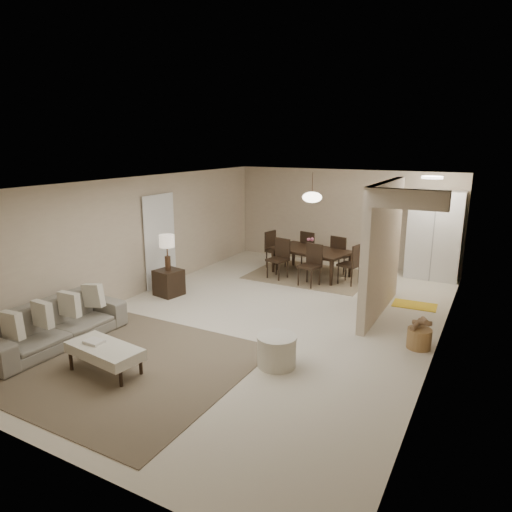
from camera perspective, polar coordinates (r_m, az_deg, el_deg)
The scene contains 22 objects.
floor at distance 8.61m, azimuth 1.14°, elevation -7.65°, with size 9.00×9.00×0.00m, color beige.
ceiling at distance 8.03m, azimuth 1.22°, elevation 9.17°, with size 9.00×9.00×0.00m, color white.
back_wall at distance 12.33m, azimuth 10.86°, elevation 4.78°, with size 6.00×6.00×0.00m, color tan.
left_wall at distance 9.93m, azimuth -14.40°, elevation 2.39°, with size 9.00×9.00×0.00m, color tan.
right_wall at distance 7.40m, azimuth 22.31°, elevation -2.17°, with size 9.00×9.00×0.00m, color tan.
partition at distance 8.78m, azimuth 15.51°, elevation 0.82°, with size 0.15×2.50×2.50m, color tan.
doorway at distance 10.40m, azimuth -11.97°, elevation 1.74°, with size 0.04×0.90×2.04m, color black.
pantry_cabinet at distance 11.54m, azimuth 21.44°, elevation 2.42°, with size 1.20×0.55×2.10m, color white.
flush_light at distance 10.43m, azimuth 21.16°, elevation 9.15°, with size 0.44×0.44×0.05m, color white.
living_rug at distance 7.07m, azimuth -15.26°, elevation -13.17°, with size 3.20×3.20×0.01m, color brown.
sofa at distance 8.08m, azimuth -23.94°, elevation -7.84°, with size 0.90×2.30×0.67m, color gray.
ottoman_bench at distance 6.88m, azimuth -18.41°, elevation -11.22°, with size 1.21×0.66×0.41m.
side_table at distance 9.91m, azimuth -10.85°, elevation -3.27°, with size 0.50×0.50×0.55m, color black.
table_lamp at distance 9.69m, azimuth -11.08°, elevation 1.47°, with size 0.32×0.32×0.76m.
round_pouf at distance 6.78m, azimuth 2.60°, elevation -11.78°, with size 0.59×0.59×0.46m, color silver.
wicker_basket at distance 7.78m, azimuth 19.71°, elevation -9.68°, with size 0.38×0.38×0.32m, color brown.
dining_rug at distance 11.29m, azimuth 6.74°, elevation -2.39°, with size 2.80×2.10×0.01m, color #8B7856.
dining_table at distance 11.21m, azimuth 6.79°, elevation -0.81°, with size 1.87×1.04×0.66m, color black.
dining_chairs at distance 11.17m, azimuth 6.81°, elevation -0.07°, with size 2.59×2.09×0.95m.
vase at distance 11.11m, azimuth 6.84°, elevation 1.20°, with size 0.14×0.14×0.15m, color white.
yellow_mat at distance 9.73m, azimuth 19.21°, elevation -5.82°, with size 0.84×0.51×0.01m, color yellow.
pendant_light at distance 10.91m, azimuth 7.03°, elevation 7.30°, with size 0.46×0.46×0.71m.
Camera 1 is at (3.66, -7.11, 3.18)m, focal length 32.00 mm.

